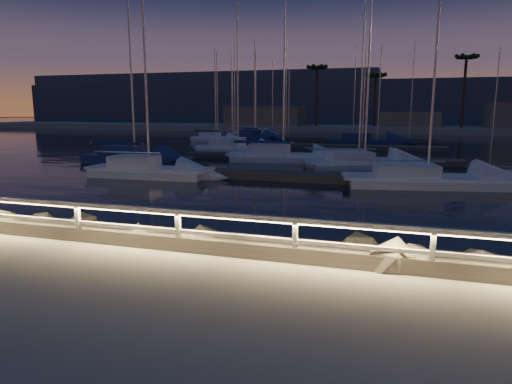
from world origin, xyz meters
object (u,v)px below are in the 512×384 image
sailboat_c (361,162)px  sailboat_m (255,133)px  guard_rail (140,217)px  sailboat_a (146,169)px  sailboat_h (355,160)px  sailboat_i (215,138)px  sailboat_k (364,140)px  sailboat_b (133,157)px  sailboat_j (236,148)px  sailboat_n (254,135)px  sailboat_d (423,178)px  sailboat_f (280,156)px

sailboat_c → sailboat_m: sailboat_c is taller
guard_rail → sailboat_a: (-8.34, 14.35, -0.91)m
sailboat_a → sailboat_c: (12.23, 8.03, -0.03)m
sailboat_h → sailboat_m: (-17.50, 31.27, 0.04)m
sailboat_i → sailboat_k: size_ratio=0.75×
sailboat_a → sailboat_b: size_ratio=0.89×
sailboat_j → sailboat_m: size_ratio=1.12×
sailboat_c → sailboat_j: 14.40m
guard_rail → sailboat_n: sailboat_n is taller
sailboat_m → sailboat_c: bearing=-36.5°
sailboat_m → sailboat_n: size_ratio=0.96×
sailboat_b → sailboat_m: bearing=96.6°
sailboat_m → sailboat_d: bearing=-36.5°
sailboat_c → sailboat_m: (-18.03, 32.71, 0.02)m
sailboat_k → sailboat_n: (-15.34, 5.84, -0.02)m
sailboat_n → sailboat_f: bearing=-44.6°
sailboat_a → sailboat_b: 7.25m
sailboat_b → sailboat_j: 11.19m
sailboat_c → sailboat_d: 7.64m
sailboat_h → sailboat_d: bearing=-71.3°
sailboat_f → sailboat_j: 7.88m
sailboat_a → sailboat_b: sailboat_b is taller
sailboat_j → sailboat_m: 25.59m
sailboat_h → sailboat_i: size_ratio=1.20×
sailboat_a → sailboat_m: bearing=95.7°
guard_rail → sailboat_c: sailboat_c is taller
sailboat_a → sailboat_d: sailboat_d is taller
sailboat_a → sailboat_f: size_ratio=0.89×
sailboat_b → sailboat_i: sailboat_b is taller
sailboat_h → sailboat_n: bearing=112.3°
sailboat_b → sailboat_d: bearing=-7.4°
sailboat_f → sailboat_i: sailboat_f is taller
guard_rail → sailboat_f: bearing=95.9°
sailboat_a → sailboat_j: sailboat_j is taller
sailboat_a → sailboat_i: (-7.57, 29.42, -0.04)m
sailboat_h → guard_rail: bearing=-107.0°
sailboat_d → sailboat_f: sailboat_d is taller
sailboat_d → sailboat_k: 29.44m
sailboat_a → sailboat_i: sailboat_a is taller
sailboat_k → sailboat_m: sailboat_k is taller
sailboat_f → sailboat_j: (-5.66, 5.48, -0.01)m
sailboat_b → sailboat_f: sailboat_f is taller
sailboat_c → sailboat_f: sailboat_f is taller
sailboat_c → sailboat_j: (-12.10, 7.82, 0.03)m
sailboat_d → sailboat_m: sailboat_d is taller
sailboat_c → sailboat_n: sailboat_c is taller
sailboat_d → sailboat_n: sailboat_d is taller
sailboat_a → sailboat_j: bearing=87.1°
sailboat_j → sailboat_m: (-5.93, 24.89, -0.01)m
sailboat_n → sailboat_a: bearing=-59.3°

